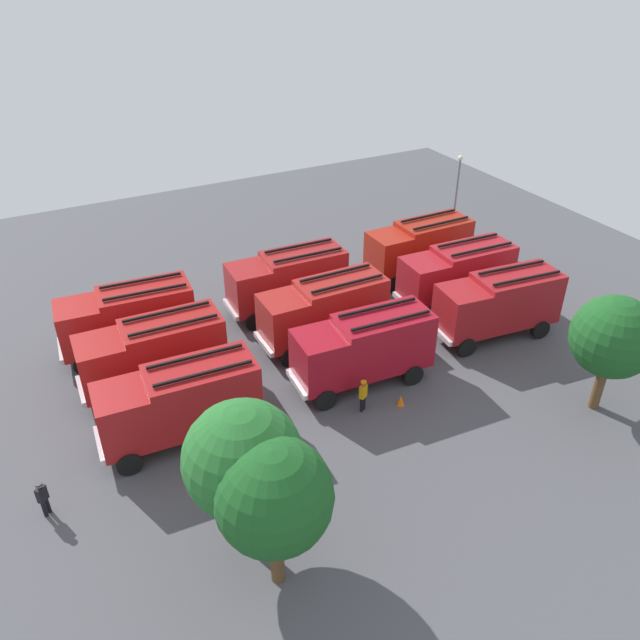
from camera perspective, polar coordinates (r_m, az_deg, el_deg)
ground_plane at (r=35.40m, az=0.00°, el=-1.92°), size 55.46×55.46×0.00m
fire_truck_0 at (r=41.90m, az=9.07°, el=6.72°), size 7.20×2.76×3.88m
fire_truck_1 at (r=37.30m, az=-2.98°, el=3.78°), size 7.29×2.99×3.88m
fire_truck_2 at (r=35.04m, az=-17.18°, el=0.26°), size 7.38×3.24×3.88m
fire_truck_3 at (r=38.85m, az=12.42°, el=4.25°), size 7.32×3.07×3.88m
fire_truck_4 at (r=34.18m, az=0.36°, el=1.00°), size 7.23×2.82×3.88m
fire_truck_5 at (r=31.81m, az=-15.01°, el=-2.84°), size 7.28×2.96×3.88m
fire_truck_6 at (r=36.23m, az=16.01°, el=1.57°), size 7.43×3.40×3.88m
fire_truck_7 at (r=31.18m, az=4.03°, el=-2.46°), size 7.35×3.15×3.88m
fire_truck_8 at (r=28.38m, az=-12.70°, el=-7.25°), size 7.33×3.09×3.88m
firefighter_0 at (r=27.56m, az=-24.02°, el=-14.57°), size 0.47×0.47×1.69m
firefighter_1 at (r=37.26m, az=-16.84°, el=0.27°), size 0.43×0.29×1.79m
firefighter_2 at (r=30.02m, az=3.96°, el=-6.78°), size 0.48×0.42×1.74m
firefighter_3 at (r=40.92m, az=-1.05°, el=4.61°), size 0.33×0.46×1.69m
tree_1 at (r=31.35m, az=25.24°, el=-1.45°), size 3.88×3.88×6.02m
tree_2 at (r=21.04m, az=-4.25°, el=-15.82°), size 4.00×4.00×6.20m
tree_3 at (r=21.96m, az=-7.04°, el=-12.59°), size 4.22×4.22×6.55m
traffic_cone_0 at (r=30.97m, az=7.39°, el=-7.27°), size 0.39×0.39×0.56m
lamppost at (r=47.12m, az=12.37°, el=11.41°), size 0.36×0.36×6.43m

